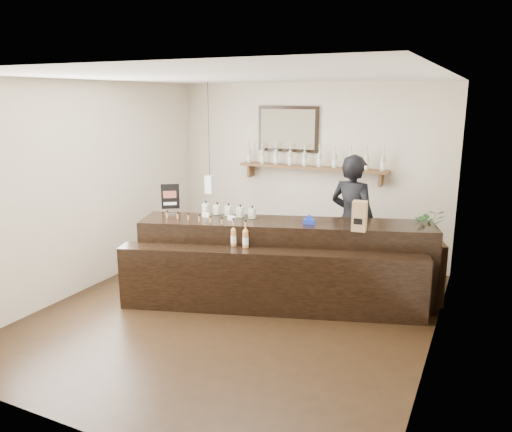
{
  "coord_description": "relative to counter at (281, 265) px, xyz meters",
  "views": [
    {
      "loc": [
        2.66,
        -5.02,
        2.59
      ],
      "look_at": [
        -0.07,
        0.7,
        1.06
      ],
      "focal_mm": 35.0,
      "sensor_mm": 36.0,
      "label": 1
    }
  ],
  "objects": [
    {
      "name": "paper_bag",
      "position": [
        0.96,
        0.08,
        0.73
      ],
      "size": [
        0.17,
        0.13,
        0.36
      ],
      "color": "olive",
      "rests_on": "counter"
    },
    {
      "name": "back_wall_decor",
      "position": [
        -0.5,
        1.81,
        1.27
      ],
      "size": [
        2.66,
        0.96,
        1.69
      ],
      "color": "brown",
      "rests_on": "ground"
    },
    {
      "name": "ground",
      "position": [
        -0.35,
        -0.56,
        -0.49
      ],
      "size": [
        5.0,
        5.0,
        0.0
      ],
      "primitive_type": "plane",
      "color": "black",
      "rests_on": "ground"
    },
    {
      "name": "promo_sign",
      "position": [
        -1.74,
        0.11,
        0.73
      ],
      "size": [
        0.22,
        0.16,
        0.35
      ],
      "color": "black",
      "rests_on": "counter"
    },
    {
      "name": "room_shell",
      "position": [
        -0.35,
        -0.56,
        1.22
      ],
      "size": [
        5.0,
        5.0,
        5.0
      ],
      "color": "beige",
      "rests_on": "ground"
    },
    {
      "name": "tape_dispenser",
      "position": [
        0.32,
        0.13,
        0.6
      ],
      "size": [
        0.15,
        0.09,
        0.12
      ],
      "color": "#1A31B9",
      "rests_on": "counter"
    },
    {
      "name": "counter",
      "position": [
        0.0,
        0.0,
        0.0
      ],
      "size": [
        3.74,
        2.11,
        1.21
      ],
      "color": "black",
      "rests_on": "ground"
    },
    {
      "name": "side_cabinet",
      "position": [
        1.65,
        0.86,
        -0.09
      ],
      "size": [
        0.56,
        0.65,
        0.8
      ],
      "color": "brown",
      "rests_on": "ground"
    },
    {
      "name": "potted_plant",
      "position": [
        1.65,
        0.86,
        0.52
      ],
      "size": [
        0.46,
        0.43,
        0.42
      ],
      "primitive_type": "imported",
      "rotation": [
        0.0,
        0.0,
        0.33
      ],
      "color": "#2A6327",
      "rests_on": "side_cabinet"
    },
    {
      "name": "shopkeeper",
      "position": [
        0.64,
        0.99,
        0.55
      ],
      "size": [
        0.87,
        0.69,
        2.08
      ],
      "primitive_type": "imported",
      "rotation": [
        0.0,
        0.0,
        2.86
      ],
      "color": "black",
      "rests_on": "ground"
    }
  ]
}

